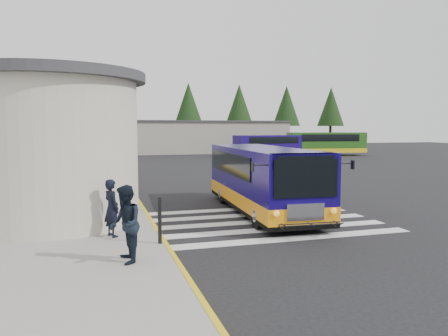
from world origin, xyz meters
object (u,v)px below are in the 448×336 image
object	(u,v)px
pedestrian_b	(125,224)
bollard	(160,220)
far_bus_b	(326,143)
transit_bus	(262,182)
pedestrian_a	(112,208)
far_bus_a	(269,145)

from	to	relation	value
pedestrian_b	bollard	distance (m)	1.77
far_bus_b	pedestrian_b	bearing A→B (deg)	150.35
pedestrian_b	far_bus_b	xyz separation A→B (m)	(25.75, 36.00, 0.49)
transit_bus	pedestrian_a	distance (m)	6.33
far_bus_a	bollard	bearing A→B (deg)	145.14
transit_bus	far_bus_a	size ratio (longest dim) A/B	1.06
transit_bus	pedestrian_b	world-z (taller)	transit_bus
pedestrian_a	far_bus_b	world-z (taller)	far_bus_b
transit_bus	far_bus_b	distance (m)	36.70
pedestrian_a	bollard	bearing A→B (deg)	-159.34
transit_bus	bollard	size ratio (longest dim) A/B	7.05
transit_bus	pedestrian_b	distance (m)	7.70
transit_bus	pedestrian_b	bearing A→B (deg)	-131.75
far_bus_b	transit_bus	bearing A→B (deg)	152.37
bollard	far_bus_a	xyz separation A→B (m)	(17.38, 34.27, 0.59)
pedestrian_a	far_bus_b	size ratio (longest dim) A/B	0.17
pedestrian_b	far_bus_b	size ratio (longest dim) A/B	0.19
bollard	far_bus_a	world-z (taller)	far_bus_a
pedestrian_a	bollard	xyz separation A→B (m)	(1.18, -1.13, -0.19)
pedestrian_a	far_bus_a	world-z (taller)	far_bus_a
transit_bus	bollard	world-z (taller)	transit_bus
pedestrian_b	bollard	xyz separation A→B (m)	(0.98, 1.44, -0.26)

